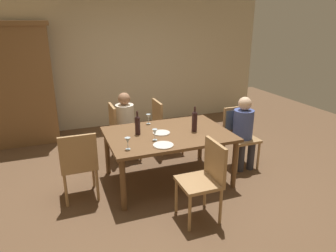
{
  "coord_description": "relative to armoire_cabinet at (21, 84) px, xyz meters",
  "views": [
    {
      "loc": [
        -1.41,
        -3.7,
        2.2
      ],
      "look_at": [
        0.0,
        0.0,
        0.82
      ],
      "focal_mm": 32.85,
      "sensor_mm": 36.0,
      "label": 1
    }
  ],
  "objects": [
    {
      "name": "ground_plane",
      "position": [
        1.94,
        -2.33,
        -1.1
      ],
      "size": [
        10.0,
        10.0,
        0.0
      ],
      "primitive_type": "plane",
      "color": "brown"
    },
    {
      "name": "rear_room_partition",
      "position": [
        1.94,
        0.45,
        0.25
      ],
      "size": [
        6.4,
        0.12,
        2.7
      ],
      "primitive_type": "cube",
      "color": "beige",
      "rests_on": "ground_plane"
    },
    {
      "name": "armoire_cabinet",
      "position": [
        0.0,
        0.0,
        0.0
      ],
      "size": [
        1.18,
        0.62,
        2.18
      ],
      "color": "brown",
      "rests_on": "ground_plane"
    },
    {
      "name": "dining_table",
      "position": [
        1.94,
        -2.33,
        -0.45
      ],
      "size": [
        1.67,
        1.17,
        0.72
      ],
      "color": "brown",
      "rests_on": "ground_plane"
    },
    {
      "name": "chair_far_left",
      "position": [
        1.47,
        -1.37,
        -0.56
      ],
      "size": [
        0.44,
        0.44,
        0.92
      ],
      "rotation": [
        0.0,
        0.0,
        -1.57
      ],
      "color": "#A87F51",
      "rests_on": "ground_plane"
    },
    {
      "name": "chair_right_end",
      "position": [
        3.15,
        -2.21,
        -0.5
      ],
      "size": [
        0.44,
        0.46,
        0.92
      ],
      "rotation": [
        0.0,
        0.0,
        3.14
      ],
      "color": "#A87F51",
      "rests_on": "ground_plane"
    },
    {
      "name": "chair_left_end",
      "position": [
        0.72,
        -2.42,
        -0.56
      ],
      "size": [
        0.44,
        0.44,
        0.92
      ],
      "color": "#A87F51",
      "rests_on": "ground_plane"
    },
    {
      "name": "chair_far_right",
      "position": [
        2.23,
        -1.37,
        -0.56
      ],
      "size": [
        0.44,
        0.44,
        0.92
      ],
      "rotation": [
        0.0,
        0.0,
        -1.57
      ],
      "color": "#A87F51",
      "rests_on": "ground_plane"
    },
    {
      "name": "chair_near",
      "position": [
        2.02,
        -3.3,
        -0.56
      ],
      "size": [
        0.44,
        0.44,
        0.92
      ],
      "rotation": [
        0.0,
        0.0,
        1.57
      ],
      "color": "#A87F51",
      "rests_on": "ground_plane"
    },
    {
      "name": "person_woman_host",
      "position": [
        1.59,
        -1.37,
        -0.45
      ],
      "size": [
        0.34,
        0.3,
        1.11
      ],
      "rotation": [
        0.0,
        0.0,
        -1.57
      ],
      "color": "#33333D",
      "rests_on": "ground_plane"
    },
    {
      "name": "person_man_bearded",
      "position": [
        3.15,
        -2.36,
        -0.45
      ],
      "size": [
        0.3,
        0.35,
        1.12
      ],
      "rotation": [
        0.0,
        0.0,
        3.14
      ],
      "color": "#33333D",
      "rests_on": "ground_plane"
    },
    {
      "name": "wine_bottle_tall_green",
      "position": [
        1.54,
        -2.23,
        -0.24
      ],
      "size": [
        0.07,
        0.07,
        0.32
      ],
      "color": "black",
      "rests_on": "dining_table"
    },
    {
      "name": "wine_bottle_dark_red",
      "position": [
        2.3,
        -2.4,
        -0.22
      ],
      "size": [
        0.08,
        0.08,
        0.35
      ],
      "color": "black",
      "rests_on": "dining_table"
    },
    {
      "name": "wine_glass_near_left",
      "position": [
        1.29,
        -2.69,
        -0.27
      ],
      "size": [
        0.07,
        0.07,
        0.15
      ],
      "color": "silver",
      "rests_on": "dining_table"
    },
    {
      "name": "wine_glass_centre",
      "position": [
        1.8,
        -1.86,
        -0.27
      ],
      "size": [
        0.07,
        0.07,
        0.15
      ],
      "color": "silver",
      "rests_on": "dining_table"
    },
    {
      "name": "wine_glass_near_right",
      "position": [
        1.68,
        -2.52,
        -0.27
      ],
      "size": [
        0.07,
        0.07,
        0.15
      ],
      "color": "silver",
      "rests_on": "dining_table"
    },
    {
      "name": "dinner_plate_host",
      "position": [
        1.84,
        -2.32,
        -0.37
      ],
      "size": [
        0.24,
        0.24,
        0.01
      ],
      "primitive_type": "cylinder",
      "color": "silver",
      "rests_on": "dining_table"
    },
    {
      "name": "dinner_plate_guest_left",
      "position": [
        1.72,
        -2.74,
        -0.37
      ],
      "size": [
        0.25,
        0.25,
        0.01
      ],
      "primitive_type": "cylinder",
      "color": "silver",
      "rests_on": "dining_table"
    }
  ]
}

